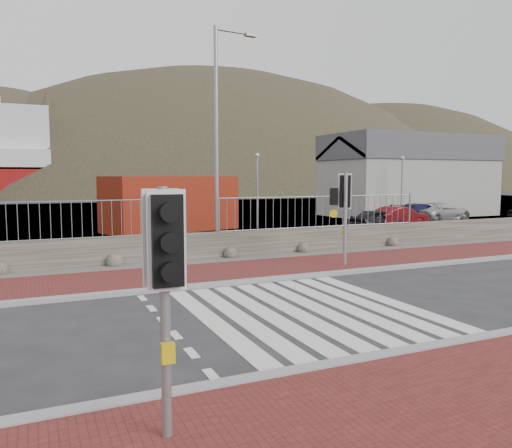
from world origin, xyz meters
name	(u,v)px	position (x,y,z in m)	size (l,w,h in m)	color
ground	(306,310)	(0.00, 0.00, 0.00)	(220.00, 220.00, 0.00)	#28282B
sidewalk_near	(510,407)	(0.00, -5.00, 0.04)	(40.00, 4.00, 0.08)	maroon
sidewalk_far	(230,272)	(0.00, 4.50, 0.04)	(40.00, 3.00, 0.08)	maroon
kerb_near	(400,353)	(0.00, -3.00, 0.05)	(40.00, 0.25, 0.12)	gray
kerb_far	(251,281)	(0.00, 3.00, 0.05)	(40.00, 0.25, 0.12)	gray
zebra_crossing	(306,310)	(0.00, 0.00, 0.01)	(4.62, 5.60, 0.01)	silver
gravel_strip	(209,262)	(0.00, 6.50, 0.03)	(40.00, 1.50, 0.06)	#59544C
stone_wall	(201,246)	(0.00, 7.30, 0.45)	(40.00, 0.60, 0.90)	#48443B
railing	(202,207)	(0.00, 7.15, 1.82)	(18.07, 0.07, 1.22)	gray
quay	(114,216)	(0.00, 27.90, 0.00)	(120.00, 40.00, 0.50)	#4C4C4F
water	(76,197)	(0.00, 62.90, 0.00)	(220.00, 50.00, 0.05)	#3F4C54
harbor_building	(409,175)	(20.00, 19.90, 2.93)	(12.20, 6.20, 5.80)	#9E9E99
hills_backdrop	(107,312)	(6.74, 87.90, -23.05)	(254.00, 90.00, 100.00)	#282D1B
traffic_signal_near	(164,261)	(-4.03, -4.02, 1.99)	(0.40, 0.25, 2.76)	gray
traffic_signal_far	(344,199)	(3.62, 3.98, 2.15)	(0.73, 0.45, 2.97)	gray
streetlight	(220,128)	(1.00, 8.11, 4.59)	(1.73, 0.36, 8.16)	gray
shipping_container	(171,204)	(1.36, 16.67, 1.43)	(6.86, 2.86, 2.86)	maroon
car_a	(378,219)	(11.55, 12.50, 0.56)	(1.32, 3.27, 1.11)	black
car_b	(399,217)	(13.23, 12.79, 0.60)	(1.26, 3.62, 1.19)	#600D12
car_c	(420,213)	(16.73, 14.97, 0.59)	(1.66, 4.08, 1.18)	#151440
car_d	(439,212)	(17.92, 14.61, 0.61)	(2.04, 4.42, 1.23)	#9E9E9E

